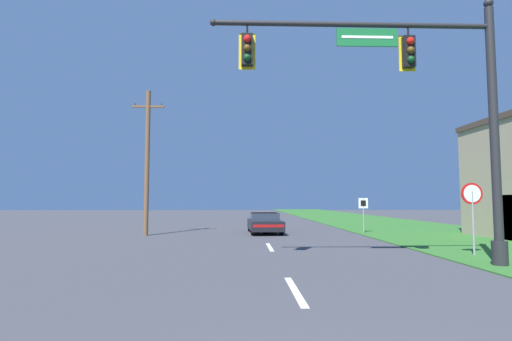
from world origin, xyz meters
The scene contains 7 objects.
grass_verge_right centered at (10.50, 30.00, 0.02)m, with size 10.00×110.00×0.04m.
road_center_line centered at (0.00, 22.00, 0.01)m, with size 0.16×34.80×0.01m.
signal_mast centered at (4.37, 8.93, 4.87)m, with size 8.73×0.47×8.06m.
car_ahead centered at (0.18, 21.17, 0.60)m, with size 2.01×4.44×1.19m.
stop_sign centered at (6.91, 11.11, 1.86)m, with size 0.76×0.07×2.50m.
route_sign_post centered at (6.00, 20.78, 1.53)m, with size 0.55×0.06×2.03m.
utility_pole_near centered at (-6.47, 19.72, 4.21)m, with size 1.80×0.26×8.12m.
Camera 1 is at (-1.12, -2.62, 1.92)m, focal length 28.00 mm.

